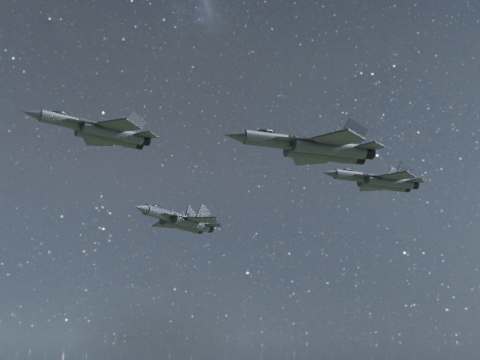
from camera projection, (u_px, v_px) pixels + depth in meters
jet_lead at (100, 131)px, 66.37m from camera, size 15.78×11.16×4.00m
jet_left at (180, 221)px, 93.02m from camera, size 18.73×12.31×4.81m
jet_right at (313, 147)px, 68.60m from camera, size 20.06×13.61×5.04m
jet_slot at (378, 181)px, 84.30m from camera, size 16.86×11.57×4.23m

